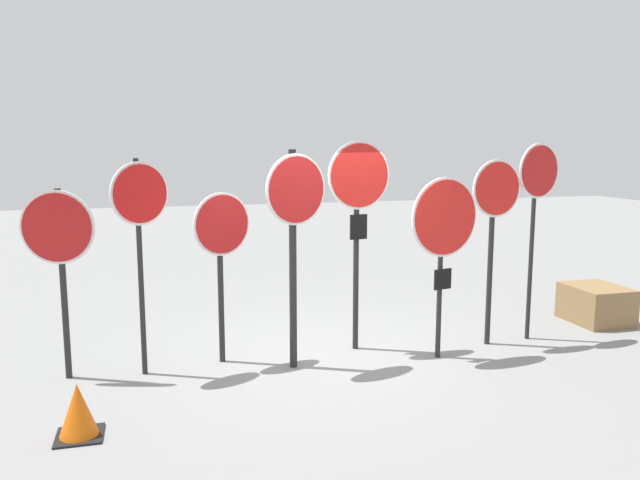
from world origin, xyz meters
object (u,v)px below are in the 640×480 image
at_px(stop_sign_0, 59,243).
at_px(stop_sign_6, 495,211).
at_px(stop_sign_5, 444,228).
at_px(traffic_cone_0, 78,411).
at_px(stop_sign_2, 222,240).
at_px(stop_sign_3, 295,218).
at_px(stop_sign_7, 537,191).
at_px(stop_sign_4, 358,199).
at_px(stop_sign_1, 140,216).
at_px(storage_crate, 596,304).

xyz_separation_m(stop_sign_0, stop_sign_6, (5.18, -0.14, 0.22)).
relative_size(stop_sign_5, stop_sign_6, 0.92).
xyz_separation_m(stop_sign_6, traffic_cone_0, (-4.90, -1.37, -1.52)).
bearing_deg(stop_sign_2, stop_sign_3, -51.32).
bearing_deg(stop_sign_2, stop_sign_0, 158.38).
xyz_separation_m(stop_sign_5, stop_sign_7, (1.49, 0.37, 0.38)).
bearing_deg(stop_sign_2, stop_sign_7, -26.91).
bearing_deg(stop_sign_4, stop_sign_0, 172.80).
xyz_separation_m(stop_sign_2, stop_sign_5, (2.57, -0.54, 0.13)).
height_order(stop_sign_2, stop_sign_7, stop_sign_7).
bearing_deg(stop_sign_7, stop_sign_0, 163.45).
bearing_deg(stop_sign_6, stop_sign_1, 170.45).
bearing_deg(stop_sign_5, traffic_cone_0, -178.11).
bearing_deg(stop_sign_6, stop_sign_0, 169.61).
bearing_deg(stop_sign_1, stop_sign_4, -25.61).
bearing_deg(stop_sign_6, stop_sign_5, -168.77).
relative_size(stop_sign_2, storage_crate, 2.32).
bearing_deg(stop_sign_3, stop_sign_0, 149.96).
bearing_deg(stop_sign_5, stop_sign_3, 162.68).
xyz_separation_m(stop_sign_1, traffic_cone_0, (-0.58, -1.42, -1.58)).
height_order(stop_sign_3, stop_sign_4, stop_sign_4).
height_order(stop_sign_2, stop_sign_5, stop_sign_5).
relative_size(stop_sign_2, traffic_cone_0, 4.12).
xyz_separation_m(stop_sign_2, stop_sign_6, (3.42, -0.23, 0.28)).
bearing_deg(stop_sign_1, storage_crate, -25.97).
bearing_deg(stop_sign_1, stop_sign_5, -36.34).
xyz_separation_m(stop_sign_7, storage_crate, (1.42, 0.48, -1.72)).
distance_m(stop_sign_2, stop_sign_7, 4.10).
bearing_deg(stop_sign_7, stop_sign_3, 168.24).
distance_m(stop_sign_6, traffic_cone_0, 5.31).
xyz_separation_m(stop_sign_3, stop_sign_4, (0.90, 0.44, 0.16)).
height_order(stop_sign_4, stop_sign_7, stop_sign_4).
bearing_deg(stop_sign_7, storage_crate, 2.94).
bearing_deg(stop_sign_3, traffic_cone_0, -175.21).
relative_size(stop_sign_2, stop_sign_6, 0.85).
relative_size(stop_sign_6, stop_sign_7, 0.92).
xyz_separation_m(stop_sign_0, stop_sign_5, (4.33, -0.45, 0.07)).
distance_m(stop_sign_1, stop_sign_5, 3.50).
xyz_separation_m(stop_sign_4, traffic_cone_0, (-3.17, -1.64, -1.68)).
xyz_separation_m(stop_sign_3, stop_sign_6, (2.63, 0.17, -0.00)).
bearing_deg(traffic_cone_0, storage_crate, 15.33).
height_order(stop_sign_5, storage_crate, stop_sign_5).
bearing_deg(stop_sign_5, stop_sign_6, 7.31).
bearing_deg(stop_sign_2, stop_sign_5, -36.40).
bearing_deg(traffic_cone_0, stop_sign_6, 15.58).
height_order(stop_sign_1, stop_sign_6, stop_sign_1).
xyz_separation_m(stop_sign_3, storage_crate, (4.70, 0.71, -1.50)).
bearing_deg(stop_sign_6, stop_sign_4, 162.35).
relative_size(stop_sign_1, stop_sign_6, 1.02).
bearing_deg(stop_sign_1, stop_sign_2, -19.27).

